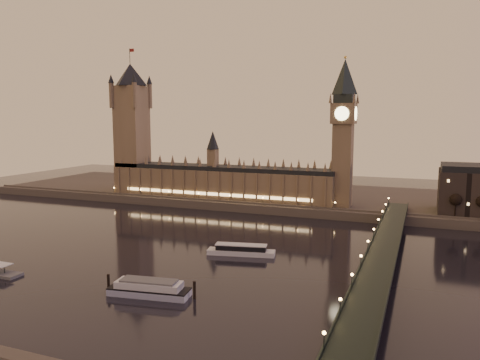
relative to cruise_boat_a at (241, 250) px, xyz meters
The scene contains 10 objects.
ground 24.59m from the cruise_boat_a, behind, with size 700.00×700.00×0.00m, color black.
far_embankment 162.44m from the cruise_boat_a, 88.00° to the left, with size 560.00×130.00×6.00m, color #423D35.
palace_of_westminster 136.13m from the cruise_boat_a, 118.58° to the left, with size 180.00×26.62×52.00m.
victoria_tower 197.12m from the cruise_boat_a, 140.65° to the left, with size 31.68×31.68×118.00m.
big_ben 136.65m from the cruise_boat_a, 75.93° to the left, with size 17.68×17.68×104.00m.
westminster_bridge 67.40m from the cruise_boat_a, ahead, with size 13.20×260.00×15.30m.
bare_tree_0 148.31m from the cruise_boat_a, 46.05° to the left, with size 6.37×6.37×12.96m.
bare_tree_1 158.12m from the cruise_boat_a, 42.45° to the left, with size 6.37×6.37×12.96m.
cruise_boat_a is the anchor object (origin of this frame).
moored_barge 64.83m from the cruise_boat_a, 101.63° to the right, with size 36.44×13.59×6.75m.
Camera 1 is at (107.68, -208.56, 68.04)m, focal length 35.00 mm.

